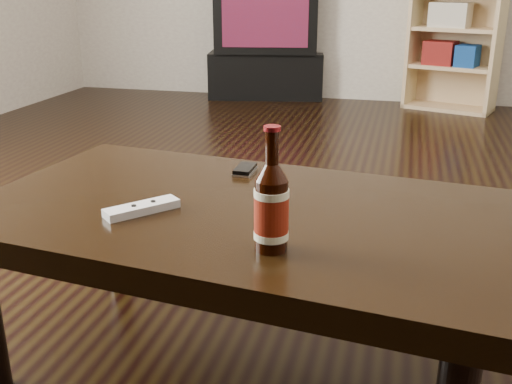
% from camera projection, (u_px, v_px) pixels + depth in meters
% --- Properties ---
extents(floor, '(5.00, 6.00, 0.01)m').
position_uv_depth(floor, '(286.00, 252.00, 2.21)').
color(floor, black).
rests_on(floor, ground).
extents(tv_stand, '(1.00, 0.62, 0.37)m').
position_uv_depth(tv_stand, '(266.00, 74.00, 5.02)').
color(tv_stand, black).
rests_on(tv_stand, floor).
extents(tv, '(0.89, 0.64, 0.61)m').
position_uv_depth(tv, '(267.00, 13.00, 4.85)').
color(tv, black).
rests_on(tv, tv_stand).
extents(bookshelf, '(0.70, 0.48, 1.19)m').
position_uv_depth(bookshelf, '(456.00, 25.00, 4.39)').
color(bookshelf, tan).
rests_on(bookshelf, floor).
extents(coffee_table, '(1.29, 0.85, 0.45)m').
position_uv_depth(coffee_table, '(236.00, 230.00, 1.40)').
color(coffee_table, black).
rests_on(coffee_table, floor).
extents(beer_bottle, '(0.07, 0.07, 0.24)m').
position_uv_depth(beer_bottle, '(271.00, 208.00, 1.13)').
color(beer_bottle, black).
rests_on(beer_bottle, coffee_table).
extents(phone, '(0.05, 0.09, 0.02)m').
position_uv_depth(phone, '(245.00, 170.00, 1.61)').
color(phone, silver).
rests_on(phone, coffee_table).
extents(remote, '(0.15, 0.16, 0.02)m').
position_uv_depth(remote, '(142.00, 208.00, 1.34)').
color(remote, silver).
rests_on(remote, coffee_table).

